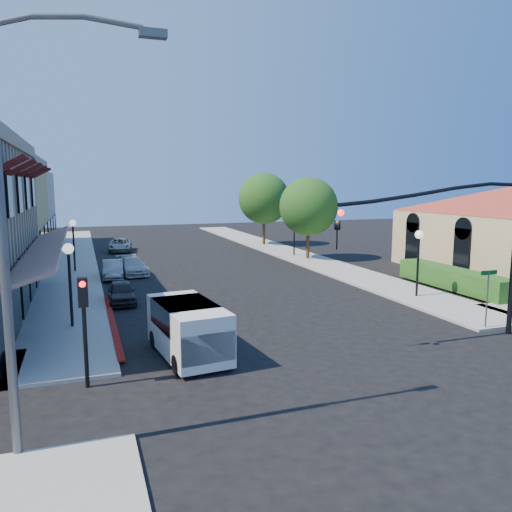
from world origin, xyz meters
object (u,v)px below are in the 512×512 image
object	(u,v)px
parked_car_b	(113,269)
lamppost_right_far	(294,223)
street_tree_a	(308,207)
street_tree_b	(264,198)
parked_car_a	(122,292)
street_name_sign	(488,290)
cobra_streetlight	(20,217)
lamppost_left_near	(69,264)
parked_car_d	(120,245)
lamppost_right_near	(419,246)
white_van	(188,326)
parked_car_c	(132,266)
lamppost_left_far	(73,232)
secondary_signal	(84,312)

from	to	relation	value
parked_car_b	lamppost_right_far	bearing A→B (deg)	21.77
street_tree_a	street_tree_b	distance (m)	10.01
lamppost_right_far	parked_car_a	xyz separation A→B (m)	(-14.70, -12.00, -2.18)
street_name_sign	parked_car_a	bearing A→B (deg)	144.42
cobra_streetlight	street_tree_a	bearing A→B (deg)	53.21
street_tree_b	street_tree_a	bearing A→B (deg)	-90.00
street_tree_b	lamppost_right_far	xyz separation A→B (m)	(-0.30, -8.00, -1.81)
lamppost_left_near	parked_car_d	distance (m)	24.38
street_tree_a	cobra_streetlight	world-z (taller)	cobra_streetlight
lamppost_right_near	white_van	bearing A→B (deg)	-159.53
street_name_sign	lamppost_left_near	distance (m)	17.05
street_tree_b	street_name_sign	bearing A→B (deg)	-92.50
lamppost_left_near	parked_car_c	xyz separation A→B (m)	(3.59, 12.00, -2.17)
lamppost_left_far	parked_car_c	distance (m)	4.64
secondary_signal	lamppost_right_far	size ratio (longest dim) A/B	0.93
street_tree_a	parked_car_a	size ratio (longest dim) A/B	1.99
lamppost_left_far	white_van	bearing A→B (deg)	-78.44
cobra_streetlight	lamppost_right_far	world-z (taller)	cobra_streetlight
parked_car_b	parked_car_c	bearing A→B (deg)	40.85
lamppost_right_near	parked_car_a	distance (m)	15.39
parked_car_d	lamppost_right_near	bearing A→B (deg)	-54.34
street_tree_a	parked_car_d	size ratio (longest dim) A/B	1.57
parked_car_c	parked_car_d	size ratio (longest dim) A/B	0.94
lamppost_left_near	lamppost_right_far	size ratio (longest dim) A/B	1.00
secondary_signal	cobra_streetlight	distance (m)	4.65
lamppost_left_far	parked_car_a	xyz separation A→B (m)	(2.30, -10.00, -2.18)
lamppost_right_far	parked_car_c	distance (m)	14.17
parked_car_b	parked_car_c	distance (m)	1.63
lamppost_left_near	cobra_streetlight	bearing A→B (deg)	-93.71
street_tree_a	cobra_streetlight	distance (m)	29.99
lamppost_left_far	street_name_sign	bearing A→B (deg)	-51.06
white_van	lamppost_right_far	bearing A→B (deg)	57.86
parked_car_c	street_tree_a	bearing A→B (deg)	0.60
street_name_sign	lamppost_left_near	size ratio (longest dim) A/B	0.70
parked_car_b	lamppost_left_far	bearing A→B (deg)	130.46
secondary_signal	lamppost_left_near	bearing A→B (deg)	94.34
lamppost_left_far	parked_car_c	bearing A→B (deg)	-29.15
parked_car_c	white_van	bearing A→B (deg)	-96.75
white_van	parked_car_c	world-z (taller)	white_van
street_tree_a	parked_car_d	world-z (taller)	street_tree_a
street_name_sign	lamppost_right_near	xyz separation A→B (m)	(1.00, 5.80, 1.04)
white_van	parked_car_d	size ratio (longest dim) A/B	1.06
parked_car_a	parked_car_d	distance (m)	20.05
street_tree_a	lamppost_left_near	size ratio (longest dim) A/B	1.82
lamppost_right_near	parked_car_d	world-z (taller)	lamppost_right_near
cobra_streetlight	lamppost_left_near	distance (m)	10.34
parked_car_d	parked_car_b	bearing A→B (deg)	-89.48
street_tree_a	lamppost_left_far	size ratio (longest dim) A/B	1.82
secondary_signal	lamppost_right_near	distance (m)	17.77
white_van	parked_car_d	xyz separation A→B (m)	(-0.17, 28.90, -0.51)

